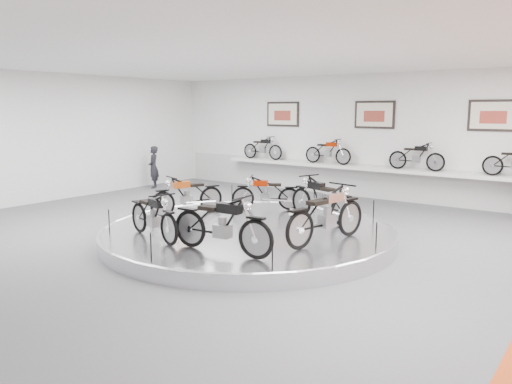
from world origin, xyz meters
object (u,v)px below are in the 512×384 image
Objects in this scene: bike_a at (321,199)px; bike_d at (153,215)px; bike_e at (222,224)px; display_platform at (248,234)px; visitor at (154,167)px; bike_f at (327,214)px; shelf at (369,168)px; bike_c at (187,195)px; bike_b at (266,193)px.

bike_d is (-1.89, -3.44, -0.04)m from bike_a.
bike_e is (1.75, 0.04, 0.06)m from bike_d.
display_platform is 8.35m from visitor.
bike_a is at bearing 30.37° from visitor.
bike_f reaches higher than bike_e.
shelf is 4.96m from bike_a.
visitor reaches higher than bike_c.
bike_c is at bearing 132.95° from bike_d.
bike_e reaches higher than bike_d.
bike_a is 0.93× the size of bike_f.
bike_b is at bearing 113.77° from display_platform.
bike_b reaches higher than display_platform.
bike_d is 0.89× the size of bike_e.
visitor is at bearing -106.04° from bike_c.
bike_f reaches higher than bike_b.
shelf is 6.80m from bike_f.
bike_e reaches higher than bike_c.
bike_f reaches higher than bike_c.
bike_f is at bearing 114.86° from bike_b.
bike_a is (0.96, 1.53, 0.67)m from display_platform.
visitor reaches higher than shelf.
bike_e reaches higher than display_platform.
bike_f is at bearing -72.98° from shelf.
visitor is (-7.35, 3.91, 0.62)m from display_platform.
bike_b is 3.73m from bike_d.
visitor is (-8.31, 2.38, -0.05)m from bike_a.
bike_c is 4.02m from bike_f.
display_platform is 2.15m from bike_e.
bike_d is (-0.93, -8.30, -0.22)m from shelf.
bike_c is 6.50m from visitor.
bike_e reaches higher than bike_b.
bike_f reaches higher than bike_a.
bike_a is at bearing 43.33° from bike_f.
bike_b is at bearing -99.98° from shelf.
bike_e is (1.63, -3.69, 0.09)m from bike_b.
bike_b is (-0.80, 1.83, 0.60)m from display_platform.
visitor is (-6.42, 5.81, -0.01)m from bike_d.
display_platform is at bearing 77.46° from bike_a.
bike_c is at bearing -108.00° from shelf.
visitor is (-6.54, 2.08, 0.03)m from bike_b.
bike_e reaches higher than bike_a.
bike_f is at bearing 52.76° from bike_e.
bike_c is 3.51m from bike_e.
display_platform is at bearing 79.44° from bike_d.
bike_f is (1.03, -1.63, 0.04)m from bike_a.
bike_c is 0.87× the size of bike_f.
bike_f is at bearing -2.88° from display_platform.
bike_a is 1.07× the size of bike_c.
visitor is at bearing 77.81° from bike_f.
shelf is 5.76× the size of bike_f.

